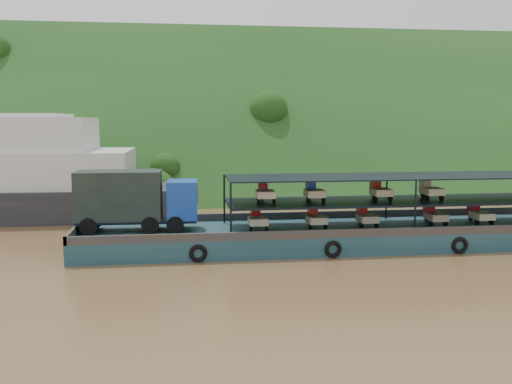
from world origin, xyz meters
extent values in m
plane|color=brown|center=(0.00, 0.00, 0.00)|extent=(160.00, 160.00, 0.00)
cube|color=#143613|center=(0.00, 36.00, 0.00)|extent=(140.00, 39.60, 39.60)
cube|color=#12373F|center=(3.73, -0.18, 0.60)|extent=(35.00, 7.00, 1.20)
cube|color=#592D19|center=(3.73, 3.22, 1.45)|extent=(35.00, 0.20, 0.50)
cube|color=#592D19|center=(3.73, -3.58, 1.45)|extent=(35.00, 0.20, 0.50)
cube|color=#592D19|center=(-13.67, -0.18, 1.45)|extent=(0.20, 7.00, 0.50)
torus|color=black|center=(-6.27, -3.73, 0.55)|extent=(1.06, 0.26, 1.06)
torus|color=black|center=(1.73, -3.73, 0.55)|extent=(1.06, 0.26, 1.06)
torus|color=black|center=(9.73, -3.73, 0.55)|extent=(1.06, 0.26, 1.06)
cylinder|color=black|center=(-12.82, -0.79, 1.75)|extent=(1.10, 0.41, 1.09)
cylinder|color=black|center=(-12.77, 1.51, 1.75)|extent=(1.10, 0.41, 1.09)
cylinder|color=black|center=(-9.11, -0.87, 1.75)|extent=(1.10, 0.41, 1.09)
cylinder|color=black|center=(-9.05, 1.42, 1.75)|extent=(1.10, 0.41, 1.09)
cylinder|color=black|center=(-7.58, -0.91, 1.75)|extent=(1.10, 0.41, 1.09)
cylinder|color=black|center=(-7.53, 1.39, 1.75)|extent=(1.10, 0.41, 1.09)
cube|color=black|center=(-9.95, 0.30, 1.91)|extent=(7.48, 2.57, 0.22)
cube|color=#173E9F|center=(-7.12, 0.23, 3.16)|extent=(1.92, 2.66, 2.40)
cube|color=black|center=(-6.19, 0.21, 3.60)|extent=(0.12, 2.18, 0.98)
cube|color=black|center=(-11.05, 0.32, 3.49)|extent=(5.30, 2.74, 3.06)
cube|color=black|center=(7.23, -0.18, 2.86)|extent=(23.00, 5.00, 0.12)
cube|color=black|center=(7.23, -0.18, 4.50)|extent=(23.00, 5.00, 0.08)
cylinder|color=black|center=(-4.27, -2.68, 2.85)|extent=(0.12, 0.12, 3.30)
cylinder|color=black|center=(-4.27, 2.32, 2.85)|extent=(0.12, 0.12, 3.30)
cylinder|color=black|center=(7.23, -2.68, 2.85)|extent=(0.12, 0.12, 3.30)
cylinder|color=black|center=(7.23, 2.32, 2.85)|extent=(0.12, 0.12, 3.30)
cylinder|color=black|center=(-2.35, 0.87, 1.46)|extent=(0.12, 0.52, 0.52)
cylinder|color=black|center=(-2.85, -0.93, 1.46)|extent=(0.14, 0.52, 0.52)
cylinder|color=black|center=(-1.85, -0.93, 1.46)|extent=(0.14, 0.52, 0.52)
cube|color=beige|center=(-2.35, -0.58, 1.80)|extent=(1.15, 1.50, 0.44)
cube|color=#AC0B0C|center=(-2.35, 0.57, 1.98)|extent=(0.55, 0.80, 0.80)
cube|color=#AC0B0C|center=(-2.35, 0.37, 2.48)|extent=(0.50, 0.10, 0.10)
cylinder|color=black|center=(1.47, 0.87, 1.46)|extent=(0.12, 0.52, 0.52)
cylinder|color=black|center=(0.97, -0.93, 1.46)|extent=(0.14, 0.52, 0.52)
cylinder|color=black|center=(1.97, -0.93, 1.46)|extent=(0.14, 0.52, 0.52)
cube|color=beige|center=(1.47, -0.58, 1.80)|extent=(1.15, 1.50, 0.44)
cube|color=red|center=(1.47, 0.57, 1.98)|extent=(0.55, 0.80, 0.80)
cube|color=red|center=(1.47, 0.37, 2.48)|extent=(0.50, 0.10, 0.10)
cylinder|color=black|center=(4.87, 0.87, 1.46)|extent=(0.12, 0.52, 0.52)
cylinder|color=black|center=(4.37, -0.93, 1.46)|extent=(0.14, 0.52, 0.52)
cylinder|color=black|center=(5.37, -0.93, 1.46)|extent=(0.14, 0.52, 0.52)
cube|color=#C0AF87|center=(4.87, -0.58, 1.80)|extent=(1.15, 1.50, 0.44)
cube|color=red|center=(4.87, 0.57, 1.98)|extent=(0.55, 0.80, 0.80)
cube|color=red|center=(4.87, 0.37, 2.48)|extent=(0.50, 0.10, 0.10)
cylinder|color=black|center=(9.61, 0.87, 1.46)|extent=(0.12, 0.52, 0.52)
cylinder|color=black|center=(9.11, -0.93, 1.46)|extent=(0.14, 0.52, 0.52)
cylinder|color=black|center=(10.11, -0.93, 1.46)|extent=(0.14, 0.52, 0.52)
cube|color=tan|center=(9.61, -0.58, 1.80)|extent=(1.15, 1.50, 0.44)
cube|color=red|center=(9.61, 0.57, 1.98)|extent=(0.55, 0.80, 0.80)
cube|color=red|center=(9.61, 0.37, 2.48)|extent=(0.50, 0.10, 0.10)
cylinder|color=black|center=(12.85, 0.87, 1.46)|extent=(0.12, 0.52, 0.52)
cylinder|color=black|center=(12.35, -0.93, 1.46)|extent=(0.14, 0.52, 0.52)
cylinder|color=black|center=(13.35, -0.93, 1.46)|extent=(0.14, 0.52, 0.52)
cube|color=beige|center=(12.85, -0.58, 1.80)|extent=(1.15, 1.50, 0.44)
cube|color=red|center=(12.85, 0.57, 1.98)|extent=(0.55, 0.80, 0.80)
cube|color=red|center=(12.85, 0.37, 2.48)|extent=(0.50, 0.10, 0.10)
cylinder|color=black|center=(-1.88, 0.87, 3.18)|extent=(0.12, 0.52, 0.52)
cylinder|color=black|center=(-2.38, -0.93, 3.18)|extent=(0.14, 0.52, 0.52)
cylinder|color=black|center=(-1.38, -0.93, 3.18)|extent=(0.14, 0.52, 0.52)
cube|color=beige|center=(-1.88, -0.58, 3.52)|extent=(1.15, 1.50, 0.44)
cube|color=#AD0B24|center=(-1.88, 0.57, 3.70)|extent=(0.55, 0.80, 0.80)
cube|color=#AD0B24|center=(-1.88, 0.37, 4.20)|extent=(0.50, 0.10, 0.10)
cylinder|color=black|center=(1.32, 0.87, 3.18)|extent=(0.12, 0.52, 0.52)
cylinder|color=black|center=(0.82, -0.93, 3.18)|extent=(0.14, 0.52, 0.52)
cylinder|color=black|center=(1.82, -0.93, 3.18)|extent=(0.14, 0.52, 0.52)
cube|color=#C4AE8B|center=(1.32, -0.58, 3.52)|extent=(1.15, 1.50, 0.44)
cube|color=#1C3BAA|center=(1.32, 0.57, 3.70)|extent=(0.55, 0.80, 0.80)
cube|color=#1C3BAA|center=(1.32, 0.37, 4.20)|extent=(0.50, 0.10, 0.10)
cylinder|color=black|center=(5.76, 0.87, 3.18)|extent=(0.12, 0.52, 0.52)
cylinder|color=black|center=(5.26, -0.93, 3.18)|extent=(0.14, 0.52, 0.52)
cylinder|color=black|center=(6.26, -0.93, 3.18)|extent=(0.14, 0.52, 0.52)
cube|color=tan|center=(5.76, -0.58, 3.52)|extent=(1.15, 1.50, 0.44)
cube|color=red|center=(5.76, 0.57, 3.70)|extent=(0.55, 0.80, 0.80)
cube|color=red|center=(5.76, 0.37, 4.20)|extent=(0.50, 0.10, 0.10)
cylinder|color=black|center=(9.27, 0.87, 3.18)|extent=(0.12, 0.52, 0.52)
cylinder|color=black|center=(8.77, -0.93, 3.18)|extent=(0.14, 0.52, 0.52)
cylinder|color=black|center=(9.77, -0.93, 3.18)|extent=(0.14, 0.52, 0.52)
cube|color=#C2B489|center=(9.27, -0.58, 3.52)|extent=(1.15, 1.50, 0.44)
cube|color=beige|center=(9.27, 0.57, 3.70)|extent=(0.55, 0.80, 0.80)
cube|color=beige|center=(9.27, 0.37, 4.20)|extent=(0.50, 0.10, 0.10)
camera|label=1|loc=(-7.25, -36.00, 8.21)|focal=40.00mm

